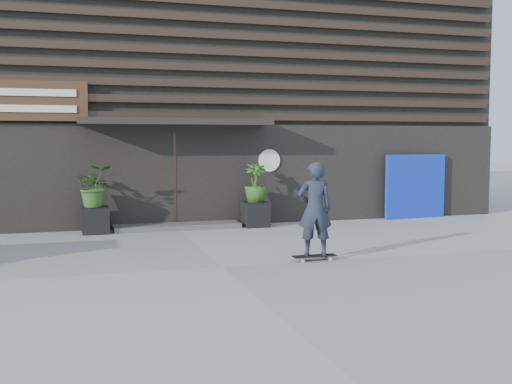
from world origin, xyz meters
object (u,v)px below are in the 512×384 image
object	(u,v)px
skateboarder	(315,209)
blue_tarp	(415,186)
planter_pot_right	(255,214)
planter_pot_left	(96,220)

from	to	relation	value
skateboarder	blue_tarp	bearing A→B (deg)	44.08
planter_pot_right	skateboarder	distance (m)	4.40
planter_pot_left	blue_tarp	distance (m)	8.42
planter_pot_left	blue_tarp	world-z (taller)	blue_tarp
planter_pot_left	skateboarder	bearing A→B (deg)	-50.40
planter_pot_left	skateboarder	world-z (taller)	skateboarder
planter_pot_right	skateboarder	world-z (taller)	skateboarder
planter_pot_right	blue_tarp	distance (m)	4.64
planter_pot_left	blue_tarp	bearing A→B (deg)	2.05
planter_pot_right	blue_tarp	bearing A→B (deg)	3.73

